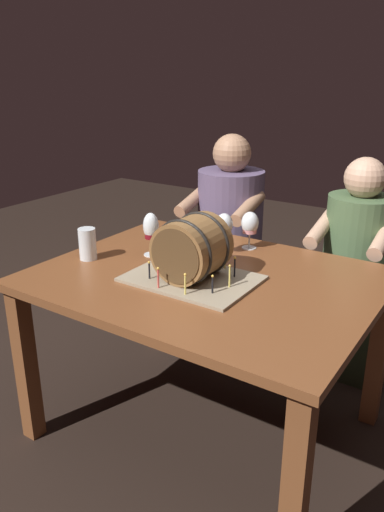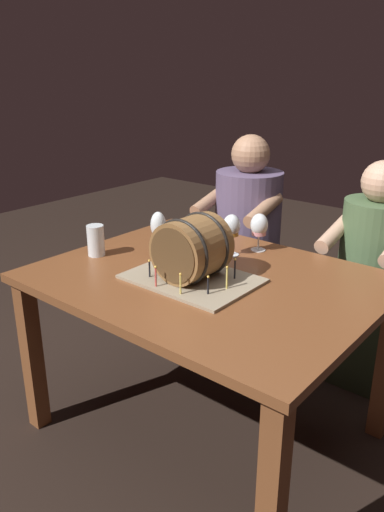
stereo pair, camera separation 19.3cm
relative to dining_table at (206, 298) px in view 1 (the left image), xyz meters
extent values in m
plane|color=black|center=(0.00, 0.00, -0.64)|extent=(8.00, 8.00, 0.00)
cube|color=brown|center=(0.00, 0.00, 0.08)|extent=(1.32, 1.04, 0.03)
cube|color=brown|center=(-0.60, -0.46, -0.29)|extent=(0.07, 0.07, 0.70)
cube|color=brown|center=(0.60, -0.46, -0.29)|extent=(0.07, 0.07, 0.70)
cube|color=brown|center=(-0.60, 0.46, -0.29)|extent=(0.07, 0.07, 0.70)
cube|color=brown|center=(0.60, 0.46, -0.29)|extent=(0.07, 0.07, 0.70)
cube|color=gray|center=(-0.02, -0.07, 0.11)|extent=(0.49, 0.36, 0.01)
cylinder|color=brown|center=(-0.02, -0.07, 0.23)|extent=(0.24, 0.22, 0.24)
cylinder|color=#4F371E|center=(-0.02, -0.19, 0.23)|extent=(0.21, 0.00, 0.21)
cylinder|color=#4F371E|center=(-0.02, 0.04, 0.23)|extent=(0.21, 0.00, 0.21)
torus|color=black|center=(-0.02, -0.13, 0.23)|extent=(0.26, 0.01, 0.26)
torus|color=black|center=(-0.02, -0.01, 0.23)|extent=(0.26, 0.01, 0.26)
cylinder|color=#EAD666|center=(0.15, -0.07, 0.15)|extent=(0.01, 0.01, 0.08)
sphere|color=#F9C64C|center=(0.15, -0.07, 0.20)|extent=(0.01, 0.01, 0.01)
cylinder|color=black|center=(0.11, 0.02, 0.15)|extent=(0.01, 0.01, 0.07)
sphere|color=#F9C64C|center=(0.11, 0.02, 0.19)|extent=(0.01, 0.01, 0.01)
cylinder|color=#EAD666|center=(0.04, 0.08, 0.14)|extent=(0.01, 0.01, 0.07)
sphere|color=#F9C64C|center=(0.04, 0.08, 0.18)|extent=(0.01, 0.01, 0.01)
cylinder|color=black|center=(-0.09, 0.08, 0.15)|extent=(0.01, 0.01, 0.07)
sphere|color=#F9C64C|center=(-0.09, 0.08, 0.19)|extent=(0.01, 0.01, 0.01)
cylinder|color=#D64C47|center=(-0.15, 0.04, 0.15)|extent=(0.01, 0.01, 0.07)
sphere|color=#F9C64C|center=(-0.15, 0.04, 0.18)|extent=(0.01, 0.01, 0.01)
cylinder|color=#EAD666|center=(-0.19, -0.07, 0.14)|extent=(0.01, 0.01, 0.06)
sphere|color=#F9C64C|center=(-0.19, -0.07, 0.18)|extent=(0.01, 0.01, 0.01)
cylinder|color=black|center=(-0.15, -0.18, 0.14)|extent=(0.01, 0.01, 0.06)
sphere|color=#F9C64C|center=(-0.15, -0.18, 0.18)|extent=(0.01, 0.01, 0.01)
cylinder|color=#D64C47|center=(-0.07, -0.23, 0.15)|extent=(0.01, 0.01, 0.07)
sphere|color=#F9C64C|center=(-0.07, -0.23, 0.19)|extent=(0.01, 0.01, 0.01)
cylinder|color=#EAD666|center=(0.05, -0.22, 0.15)|extent=(0.01, 0.01, 0.07)
sphere|color=#F9C64C|center=(0.05, -0.22, 0.19)|extent=(0.01, 0.01, 0.01)
cylinder|color=black|center=(0.12, -0.16, 0.14)|extent=(0.01, 0.01, 0.06)
sphere|color=#F9C64C|center=(0.12, -0.16, 0.18)|extent=(0.01, 0.01, 0.01)
cylinder|color=white|center=(-0.33, 0.06, 0.10)|extent=(0.07, 0.07, 0.00)
cylinder|color=white|center=(-0.33, 0.06, 0.14)|extent=(0.01, 0.01, 0.07)
ellipsoid|color=white|center=(-0.33, 0.06, 0.23)|extent=(0.07, 0.07, 0.12)
cylinder|color=maroon|center=(-0.33, 0.06, 0.20)|extent=(0.06, 0.06, 0.04)
cylinder|color=white|center=(-0.01, 0.39, 0.10)|extent=(0.07, 0.07, 0.00)
cylinder|color=white|center=(-0.01, 0.39, 0.14)|extent=(0.01, 0.01, 0.07)
ellipsoid|color=white|center=(-0.01, 0.39, 0.22)|extent=(0.08, 0.08, 0.10)
cylinder|color=pink|center=(-0.01, 0.39, 0.19)|extent=(0.07, 0.07, 0.03)
cylinder|color=white|center=(-0.07, 0.26, 0.10)|extent=(0.07, 0.07, 0.00)
cylinder|color=white|center=(-0.07, 0.26, 0.15)|extent=(0.01, 0.01, 0.08)
ellipsoid|color=white|center=(-0.07, 0.26, 0.24)|extent=(0.08, 0.08, 0.10)
cylinder|color=#C6842D|center=(-0.07, 0.26, 0.21)|extent=(0.06, 0.06, 0.04)
cylinder|color=white|center=(-0.53, -0.13, 0.17)|extent=(0.08, 0.08, 0.14)
cylinder|color=#C6842D|center=(-0.53, -0.13, 0.15)|extent=(0.07, 0.07, 0.10)
cylinder|color=white|center=(-0.53, -0.13, 0.21)|extent=(0.07, 0.07, 0.01)
cube|color=#372D40|center=(-0.36, 0.83, -0.41)|extent=(0.34, 0.32, 0.45)
cylinder|color=#5B4C6B|center=(-0.36, 0.83, 0.08)|extent=(0.39, 0.39, 0.54)
sphere|color=#A87A5B|center=(-0.36, 0.83, 0.45)|extent=(0.21, 0.21, 0.21)
cylinder|color=#A87A5B|center=(-0.19, 0.70, 0.20)|extent=(0.09, 0.31, 0.14)
cylinder|color=#A87A5B|center=(-0.52, 0.68, 0.20)|extent=(0.09, 0.31, 0.14)
cube|color=#2A3A24|center=(0.36, 0.83, -0.41)|extent=(0.34, 0.32, 0.45)
cylinder|color=#47603D|center=(0.36, 0.83, 0.06)|extent=(0.33, 0.33, 0.49)
sphere|color=tan|center=(0.36, 0.83, 0.39)|extent=(0.20, 0.20, 0.20)
cylinder|color=tan|center=(0.51, 0.70, 0.16)|extent=(0.08, 0.31, 0.14)
cylinder|color=tan|center=(0.22, 0.69, 0.16)|extent=(0.08, 0.31, 0.14)
camera|label=1|loc=(0.98, -1.58, 0.87)|focal=35.20mm
camera|label=2|loc=(1.13, -1.46, 0.87)|focal=35.20mm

